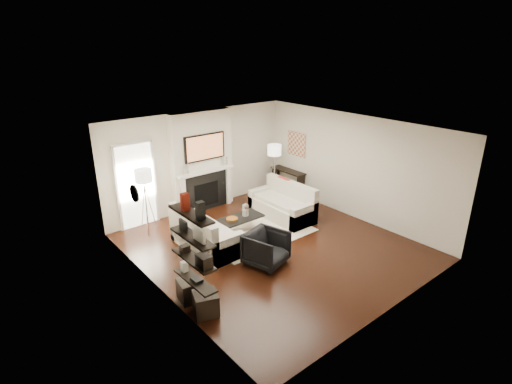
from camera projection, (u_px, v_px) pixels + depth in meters
room_envelope at (274, 191)px, 8.62m from camera, size 6.00×6.00×6.00m
chimney_breast at (202, 162)px, 10.70m from camera, size 1.80×0.25×2.70m
fireplace_surround at (206, 192)px, 10.90m from camera, size 1.30×0.02×1.04m
firebox at (207, 194)px, 10.92m from camera, size 0.75×0.02×0.65m
mantel_pilaster_l at (184, 197)px, 10.44m from camera, size 0.12×0.08×1.10m
mantel_pilaster_r at (228, 185)px, 11.29m from camera, size 0.12×0.08×1.10m
mantel_shelf at (206, 171)px, 10.64m from camera, size 1.70×0.18×0.07m
tv_body at (205, 147)px, 10.43m from camera, size 1.20×0.06×0.70m
tv_screen at (205, 147)px, 10.40m from camera, size 1.10×0.00×0.62m
candlestick_l_tall at (188, 169)px, 10.26m from camera, size 0.04×0.04×0.30m
candlestick_l_short at (183, 171)px, 10.19m from camera, size 0.04×0.04×0.24m
candlestick_r_tall at (223, 161)px, 10.91m from camera, size 0.04×0.04×0.30m
candlestick_r_short at (227, 161)px, 11.00m from camera, size 0.04×0.04×0.24m
hallway_panel at (136, 186)px, 9.78m from camera, size 0.90×0.02×2.10m
door_trim_l at (117, 191)px, 9.48m from camera, size 0.06×0.06×2.16m
door_trim_r at (155, 182)px, 10.05m from camera, size 0.06×0.06×2.16m
door_trim_top at (132, 143)px, 9.38m from camera, size 1.02×0.06×0.06m
rug at (253, 231)px, 9.83m from camera, size 2.60×2.00×0.01m
loveseat_left_base at (206, 239)px, 8.97m from camera, size 0.85×1.80×0.42m
loveseat_left_back at (193, 231)px, 8.66m from camera, size 0.18×1.80×0.80m
loveseat_left_arm_n at (227, 250)px, 8.35m from camera, size 0.85×0.18×0.60m
loveseat_left_arm_s at (188, 224)px, 9.52m from camera, size 0.85×0.18×0.60m
loveseat_left_cushion at (208, 228)px, 8.90m from camera, size 0.63×1.44×0.10m
pillow_left_orange at (185, 218)px, 8.80m from camera, size 0.10×0.42×0.42m
pillow_left_charcoal at (199, 228)px, 8.37m from camera, size 0.10×0.40×0.40m
loveseat_right_base at (282, 210)px, 10.52m from camera, size 0.85×1.80×0.42m
loveseat_right_back at (291, 196)px, 10.61m from camera, size 0.18×1.80×0.80m
loveseat_right_arm_n at (304, 217)px, 9.91m from camera, size 0.85×0.18×0.60m
loveseat_right_arm_s at (262, 198)px, 11.07m from camera, size 0.85×0.18×0.60m
loveseat_right_cushion at (281, 201)px, 10.40m from camera, size 0.63×1.44×0.10m
pillow_right_orange at (284, 186)px, 10.75m from camera, size 0.10×0.42×0.42m
pillow_right_charcoal at (300, 192)px, 10.32m from camera, size 0.10×0.40×0.40m
coffee_table at (240, 218)px, 9.59m from camera, size 1.10×0.55×0.04m
coffee_leg_nw at (229, 235)px, 9.21m from camera, size 0.02×0.02×0.38m
coffee_leg_ne at (262, 223)px, 9.80m from camera, size 0.02×0.02×0.38m
coffee_leg_sw at (218, 229)px, 9.53m from camera, size 0.02×0.02×0.38m
coffee_leg_se at (251, 217)px, 10.12m from camera, size 0.02×0.02×0.38m
hurricane_glass at (245, 210)px, 9.62m from camera, size 0.16×0.16×0.28m
hurricane_candle at (245, 213)px, 9.65m from camera, size 0.11×0.11×0.17m
copper_bowl at (232, 219)px, 9.43m from camera, size 0.28×0.28×0.05m
armchair at (266, 247)px, 8.26m from camera, size 0.94×0.91×0.79m
lamp_left_post at (147, 209)px, 9.59m from camera, size 0.02×0.02×1.20m
lamp_left_shade at (143, 176)px, 9.29m from camera, size 0.40×0.40×0.30m
lamp_left_leg_a at (151, 208)px, 9.66m from camera, size 0.25×0.02×1.23m
lamp_left_leg_b at (143, 208)px, 9.63m from camera, size 0.14×0.22×1.23m
lamp_left_leg_c at (146, 211)px, 9.49m from camera, size 0.14×0.22×1.23m
lamp_right_post at (274, 178)px, 11.74m from camera, size 0.02×0.02×1.20m
lamp_right_shade at (274, 150)px, 11.43m from camera, size 0.40×0.40×0.30m
lamp_right_leg_a at (277, 177)px, 11.80m from camera, size 0.25×0.02×1.23m
lamp_right_leg_b at (270, 177)px, 11.77m from camera, size 0.14×0.22×1.23m
lamp_right_leg_c at (275, 179)px, 11.64m from camera, size 0.14×0.22×1.23m
console_top at (288, 171)px, 11.96m from camera, size 0.35×1.20×0.04m
console_leg_n at (301, 187)px, 11.70m from camera, size 0.30×0.04×0.71m
console_leg_s at (276, 178)px, 12.49m from camera, size 0.30×0.04×0.71m
wall_art at (297, 144)px, 11.65m from camera, size 0.03×0.70×0.70m
shelf_bottom at (195, 280)px, 6.58m from camera, size 0.25×1.00×0.03m
shelf_lower at (194, 259)px, 6.44m from camera, size 0.25×1.00×0.04m
shelf_upper at (192, 237)px, 6.29m from camera, size 0.25×1.00×0.04m
shelf_top at (191, 214)px, 6.15m from camera, size 0.25×1.00×0.04m
decor_magfile_a at (200, 211)px, 5.88m from camera, size 0.12×0.10×0.28m
decor_magfile_b at (185, 202)px, 6.21m from camera, size 0.12×0.10×0.28m
decor_frame_a at (199, 235)px, 6.09m from camera, size 0.04×0.30×0.22m
decor_frame_b at (183, 225)px, 6.45m from camera, size 0.04×0.22×0.18m
decor_wine_rack at (204, 261)px, 6.17m from camera, size 0.18×0.25×0.20m
decor_box_small at (185, 249)px, 6.61m from camera, size 0.15×0.12×0.12m
decor_books at (197, 280)px, 6.53m from camera, size 0.14×0.20×0.05m
decor_box_tall at (184, 266)px, 6.78m from camera, size 0.10×0.10×0.18m
clock_rim at (134, 193)px, 7.53m from camera, size 0.04×0.34×0.34m
clock_face at (136, 193)px, 7.54m from camera, size 0.01×0.29×0.29m
ottoman_near at (190, 290)px, 7.19m from camera, size 0.46×0.46×0.40m
ottoman_far at (206, 303)px, 6.82m from camera, size 0.51×0.51×0.40m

